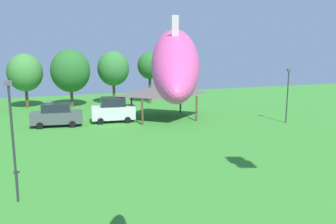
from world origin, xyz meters
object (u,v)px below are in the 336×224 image
at_px(park_pavilion, 163,90).
at_px(treeline_tree_3, 70,71).
at_px(parked_car_leftmost, 57,115).
at_px(parked_car_second_from_left, 113,110).
at_px(kite_flying_4, 175,59).
at_px(light_post_1, 13,135).
at_px(treeline_tree_5, 150,66).
at_px(treeline_tree_2, 25,73).
at_px(light_post_0, 288,92).
at_px(treeline_tree_4, 113,69).

height_order(park_pavilion, treeline_tree_3, treeline_tree_3).
distance_m(parked_car_leftmost, park_pavilion, 11.04).
height_order(parked_car_second_from_left, park_pavilion, park_pavilion).
distance_m(kite_flying_4, light_post_1, 12.65).
height_order(light_post_1, treeline_tree_5, treeline_tree_5).
relative_size(kite_flying_4, treeline_tree_2, 0.70).
height_order(kite_flying_4, light_post_0, kite_flying_4).
relative_size(light_post_0, treeline_tree_5, 0.80).
height_order(parked_car_leftmost, light_post_1, light_post_1).
height_order(parked_car_leftmost, park_pavilion, park_pavilion).
xyz_separation_m(park_pavilion, treeline_tree_3, (-8.71, 10.51, 1.45)).
distance_m(parked_car_leftmost, light_post_0, 22.77).
xyz_separation_m(parked_car_second_from_left, treeline_tree_4, (2.06, 10.98, 3.43)).
relative_size(parked_car_leftmost, parked_car_second_from_left, 1.10).
bearing_deg(parked_car_leftmost, light_post_1, -91.13).
bearing_deg(treeline_tree_5, park_pavilion, -98.06).
bearing_deg(light_post_1, parked_car_second_from_left, 65.05).
bearing_deg(treeline_tree_2, parked_car_second_from_left, -53.42).
height_order(parked_car_leftmost, treeline_tree_5, treeline_tree_5).
distance_m(light_post_0, treeline_tree_4, 22.27).
distance_m(light_post_0, treeline_tree_2, 30.79).
height_order(kite_flying_4, park_pavilion, kite_flying_4).
bearing_deg(light_post_1, treeline_tree_4, 70.38).
xyz_separation_m(light_post_0, light_post_1, (-24.32, -11.01, 0.36)).
distance_m(park_pavilion, light_post_1, 21.64).
height_order(light_post_1, treeline_tree_2, treeline_tree_2).
bearing_deg(parked_car_leftmost, park_pavilion, 8.45).
xyz_separation_m(park_pavilion, light_post_1, (-13.25, -17.11, 0.38)).
distance_m(parked_car_leftmost, treeline_tree_5, 16.51).
distance_m(parked_car_leftmost, parked_car_second_from_left, 5.52).
bearing_deg(treeline_tree_4, treeline_tree_2, 175.86).
xyz_separation_m(parked_car_leftmost, treeline_tree_3, (2.14, 10.79, 3.42)).
relative_size(parked_car_leftmost, treeline_tree_2, 0.74).
distance_m(park_pavilion, light_post_0, 12.64).
bearing_deg(treeline_tree_3, parked_car_second_from_left, -72.38).
bearing_deg(treeline_tree_5, treeline_tree_2, 174.12).
relative_size(treeline_tree_2, treeline_tree_5, 0.98).
xyz_separation_m(parked_car_second_from_left, park_pavilion, (5.34, 0.11, 1.84)).
bearing_deg(parked_car_second_from_left, parked_car_leftmost, -172.56).
xyz_separation_m(parked_car_leftmost, treeline_tree_2, (-3.21, 11.92, 3.26)).
relative_size(treeline_tree_3, treeline_tree_4, 1.04).
bearing_deg(parked_car_leftmost, treeline_tree_2, 112.03).
bearing_deg(light_post_1, light_post_0, 24.36).
height_order(parked_car_second_from_left, treeline_tree_3, treeline_tree_3).
bearing_deg(light_post_0, treeline_tree_2, 144.78).
relative_size(parked_car_second_from_left, light_post_0, 0.83).
distance_m(park_pavilion, treeline_tree_2, 18.30).
bearing_deg(treeline_tree_3, light_post_1, -99.32).
relative_size(light_post_0, treeline_tree_3, 0.75).
bearing_deg(treeline_tree_4, kite_flying_4, -98.11).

